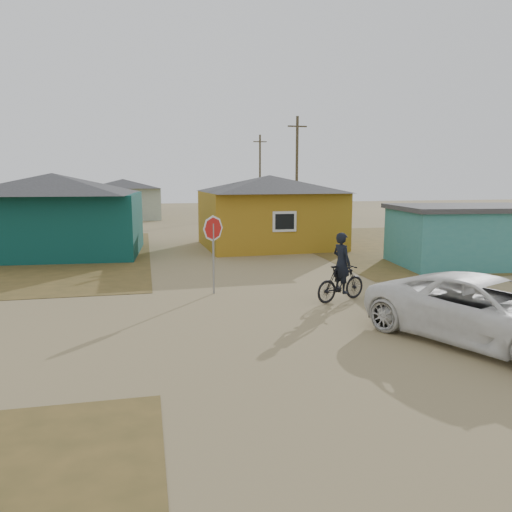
{
  "coord_description": "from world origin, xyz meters",
  "views": [
    {
      "loc": [
        -4.15,
        -12.49,
        3.85
      ],
      "look_at": [
        -0.7,
        3.0,
        1.3
      ],
      "focal_mm": 35.0,
      "sensor_mm": 36.0,
      "label": 1
    }
  ],
  "objects": [
    {
      "name": "grass_ne",
      "position": [
        14.0,
        13.0,
        0.01
      ],
      "size": [
        20.0,
        18.0,
        0.0
      ],
      "primitive_type": "cube",
      "color": "brown",
      "rests_on": "ground"
    },
    {
      "name": "house_beige_east",
      "position": [
        10.0,
        40.0,
        1.86
      ],
      "size": [
        6.95,
        6.05,
        3.6
      ],
      "color": "tan",
      "rests_on": "ground"
    },
    {
      "name": "house_pale_west",
      "position": [
        -6.0,
        34.0,
        1.86
      ],
      "size": [
        7.04,
        6.15,
        3.6
      ],
      "color": "#9EAA92",
      "rests_on": "ground"
    },
    {
      "name": "shed_turquoise",
      "position": [
        9.5,
        6.5,
        1.31
      ],
      "size": [
        6.71,
        4.93,
        2.6
      ],
      "color": "teal",
      "rests_on": "ground"
    },
    {
      "name": "ground",
      "position": [
        0.0,
        0.0,
        0.0
      ],
      "size": [
        120.0,
        120.0,
        0.0
      ],
      "primitive_type": "plane",
      "color": "#927E54"
    },
    {
      "name": "house_yellow",
      "position": [
        2.5,
        14.0,
        2.0
      ],
      "size": [
        7.72,
        6.76,
        3.9
      ],
      "color": "#A57719",
      "rests_on": "ground"
    },
    {
      "name": "vehicle",
      "position": [
        3.46,
        -2.79,
        0.78
      ],
      "size": [
        4.67,
        6.14,
        1.55
      ],
      "primitive_type": "imported",
      "rotation": [
        0.0,
        0.0,
        0.43
      ],
      "color": "white",
      "rests_on": "ground"
    },
    {
      "name": "utility_pole_far",
      "position": [
        7.5,
        38.0,
        4.14
      ],
      "size": [
        1.4,
        0.2,
        8.0
      ],
      "color": "#4C422D",
      "rests_on": "ground"
    },
    {
      "name": "house_teal",
      "position": [
        -8.5,
        13.5,
        2.05
      ],
      "size": [
        8.93,
        7.08,
        4.0
      ],
      "color": "#0A3833",
      "rests_on": "ground"
    },
    {
      "name": "utility_pole_near",
      "position": [
        6.5,
        22.0,
        4.14
      ],
      "size": [
        1.4,
        0.2,
        8.0
      ],
      "color": "#4C422D",
      "rests_on": "ground"
    },
    {
      "name": "house_pale_north",
      "position": [
        -14.0,
        46.0,
        1.75
      ],
      "size": [
        6.28,
        5.81,
        3.4
      ],
      "color": "#9EAA92",
      "rests_on": "ground"
    },
    {
      "name": "stop_sign",
      "position": [
        -2.01,
        3.54,
        1.9
      ],
      "size": [
        0.84,
        0.22,
        2.59
      ],
      "color": "gray",
      "rests_on": "ground"
    },
    {
      "name": "cyclist",
      "position": [
        1.71,
        1.7,
        0.78
      ],
      "size": [
        1.97,
        1.19,
        2.15
      ],
      "color": "black",
      "rests_on": "ground"
    }
  ]
}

